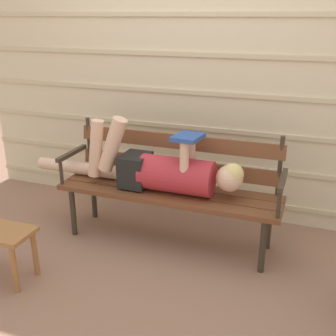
{
  "coord_description": "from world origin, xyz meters",
  "views": [
    {
      "loc": [
        0.97,
        -2.44,
        1.66
      ],
      "look_at": [
        0.0,
        0.19,
        0.61
      ],
      "focal_mm": 43.8,
      "sensor_mm": 36.0,
      "label": 1
    }
  ],
  "objects": [
    {
      "name": "footstool",
      "position": [
        -0.86,
        -0.63,
        0.29
      ],
      "size": [
        0.44,
        0.25,
        0.36
      ],
      "color": "#9E6638",
      "rests_on": "ground"
    },
    {
      "name": "ground_plane",
      "position": [
        0.0,
        0.0,
        0.0
      ],
      "size": [
        12.0,
        12.0,
        0.0
      ],
      "primitive_type": "plane",
      "color": "#936B56"
    },
    {
      "name": "house_siding",
      "position": [
        0.0,
        0.84,
        1.21
      ],
      "size": [
        4.13,
        0.08,
        2.42
      ],
      "color": "beige",
      "rests_on": "ground"
    },
    {
      "name": "reclining_person",
      "position": [
        -0.07,
        0.19,
        0.59
      ],
      "size": [
        1.72,
        0.27,
        0.55
      ],
      "color": "#B72D38"
    },
    {
      "name": "park_bench",
      "position": [
        -0.0,
        0.25,
        0.48
      ],
      "size": [
        1.68,
        0.43,
        0.87
      ],
      "color": "brown",
      "rests_on": "ground"
    }
  ]
}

